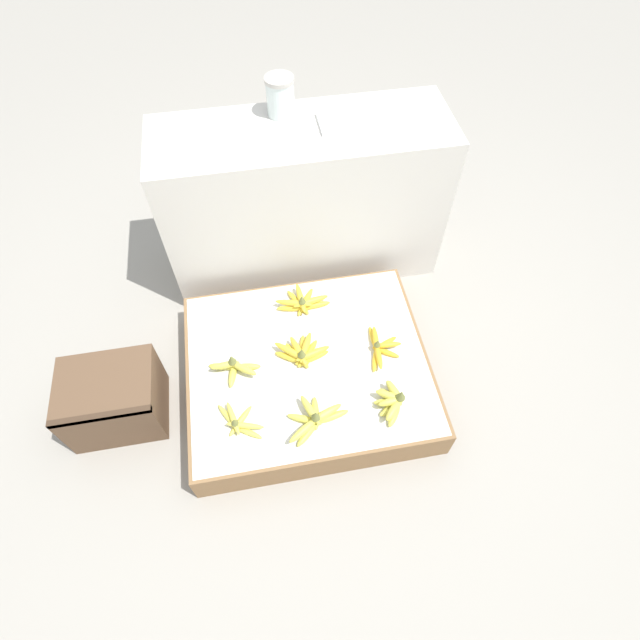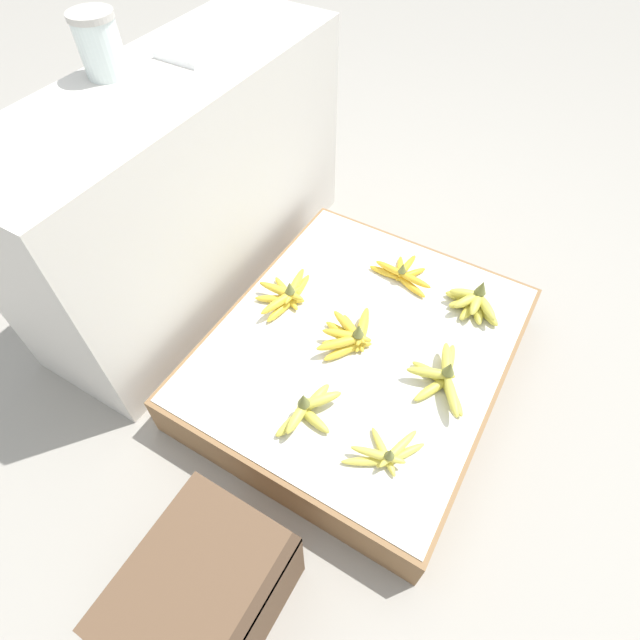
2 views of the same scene
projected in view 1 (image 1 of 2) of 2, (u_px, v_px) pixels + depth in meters
The scene contains 13 objects.
ground_plane at pixel (308, 380), 2.26m from camera, with size 10.00×10.00×0.00m, color gray.
display_platform at pixel (308, 371), 2.19m from camera, with size 1.03×0.88×0.17m.
back_vendor_table at pixel (304, 202), 2.37m from camera, with size 1.29×0.44×0.78m.
wooden_crate at pixel (114, 399), 2.05m from camera, with size 0.38×0.30×0.29m.
banana_bunch_front_left at pixel (238, 423), 1.94m from camera, with size 0.18×0.19×0.08m.
banana_bunch_front_midleft at pixel (314, 419), 1.94m from camera, with size 0.26×0.21×0.11m.
banana_bunch_front_midright at pixel (392, 401), 1.98m from camera, with size 0.12×0.21×0.11m.
banana_bunch_middle_left at pixel (234, 367), 2.07m from camera, with size 0.22×0.14×0.11m.
banana_bunch_middle_midleft at pixel (302, 353), 2.11m from camera, with size 0.24×0.18×0.11m.
banana_bunch_middle_midright at pixel (380, 347), 2.13m from camera, with size 0.16×0.23×0.08m.
banana_bunch_back_midleft at pixel (302, 303), 2.26m from camera, with size 0.25×0.17×0.10m.
glass_jar at pixel (280, 96), 2.04m from camera, with size 0.12×0.12×0.16m.
foam_tray_white at pixel (351, 121), 2.06m from camera, with size 0.27×0.16×0.02m.
Camera 1 is at (-0.14, -1.07, 2.01)m, focal length 28.00 mm.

